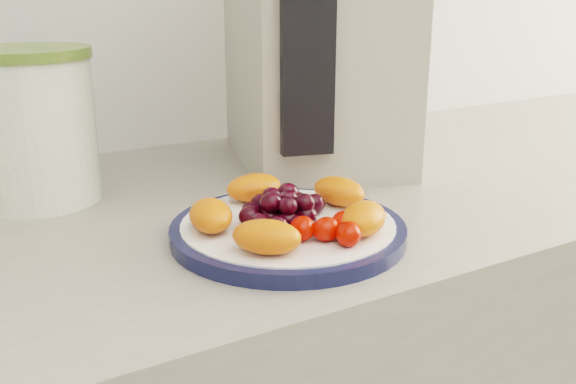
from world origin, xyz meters
TOP-DOWN VIEW (x-y plane):
  - plate_rim at (0.01, 1.06)m, footprint 0.24×0.24m
  - plate_face at (0.01, 1.06)m, footprint 0.22×0.22m
  - canister at (-0.19, 1.31)m, footprint 0.19×0.19m
  - canister_lid at (-0.19, 1.31)m, footprint 0.20×0.20m
  - appliance_body at (0.19, 1.30)m, footprint 0.29×0.35m
  - appliance_panel at (0.10, 1.17)m, footprint 0.07×0.04m
  - fruit_plate at (0.01, 1.05)m, footprint 0.21×0.20m

SIDE VIEW (x-z plane):
  - plate_rim at x=0.01m, z-range 0.90..0.91m
  - plate_face at x=0.01m, z-range 0.90..0.92m
  - fruit_plate at x=0.01m, z-range 0.91..0.95m
  - canister at x=-0.19m, z-range 0.90..1.07m
  - canister_lid at x=-0.19m, z-range 1.07..1.08m
  - appliance_body at x=0.19m, z-range 0.90..1.27m
  - appliance_panel at x=0.10m, z-range 0.95..1.23m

